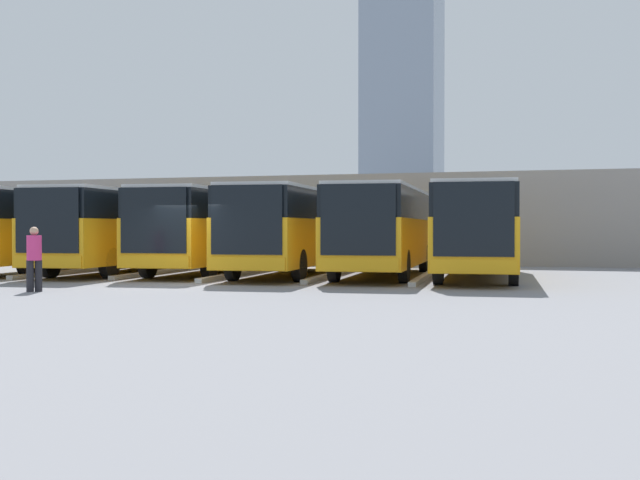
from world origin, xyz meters
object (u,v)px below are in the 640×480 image
(bus_0, at_px, (478,227))
(bus_1, at_px, (383,227))
(bus_4, at_px, (123,227))
(bus_2, at_px, (291,227))
(bus_3, at_px, (212,227))
(pedestrian, at_px, (34,257))
(bus_5, at_px, (49,227))

(bus_0, distance_m, bus_1, 3.42)
(bus_0, xyz_separation_m, bus_4, (13.66, 0.68, 0.00))
(bus_2, height_order, bus_3, same)
(bus_0, bearing_deg, bus_1, -5.96)
(bus_3, bearing_deg, pedestrian, 80.32)
(bus_1, bearing_deg, pedestrian, 46.91)
(bus_0, distance_m, bus_4, 13.67)
(bus_2, relative_size, bus_3, 1.00)
(bus_2, bearing_deg, bus_0, 178.18)
(bus_0, height_order, bus_4, same)
(bus_2, height_order, bus_4, same)
(bus_4, bearing_deg, bus_5, -6.04)
(bus_4, distance_m, pedestrian, 9.21)
(bus_3, bearing_deg, bus_2, 168.55)
(bus_0, height_order, pedestrian, bus_0)
(bus_3, xyz_separation_m, pedestrian, (0.93, 9.66, -0.83))
(bus_2, distance_m, pedestrian, 10.23)
(bus_3, height_order, bus_4, same)
(bus_0, relative_size, bus_4, 1.00)
(bus_3, height_order, bus_5, same)
(bus_1, distance_m, pedestrian, 12.38)
(bus_5, bearing_deg, bus_1, 178.62)
(bus_1, xyz_separation_m, pedestrian, (7.76, 9.62, -0.83))
(bus_1, distance_m, bus_2, 3.44)
(bus_3, bearing_deg, bus_5, 1.80)
(bus_4, height_order, bus_5, same)
(bus_3, relative_size, bus_4, 1.00)
(bus_1, bearing_deg, bus_4, 0.17)
(bus_2, bearing_deg, pedestrian, 60.60)
(pedestrian, bearing_deg, bus_2, 24.16)
(bus_1, distance_m, bus_3, 6.83)
(bus_1, height_order, bus_2, same)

